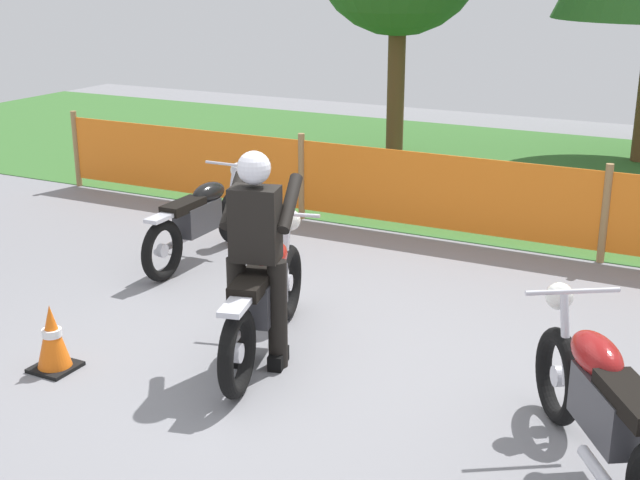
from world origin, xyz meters
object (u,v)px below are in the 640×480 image
motorcycle_lead (265,296)px  traffic_cone (52,338)px  motorcycle_third (604,408)px  rider_lead (257,252)px  motorcycle_trailing (201,219)px

motorcycle_lead → traffic_cone: 1.65m
motorcycle_third → rider_lead: rider_lead is taller
motorcycle_trailing → motorcycle_third: 4.97m
motorcycle_lead → motorcycle_third: motorcycle_third is taller
motorcycle_trailing → rider_lead: size_ratio=1.16×
motorcycle_trailing → motorcycle_lead: bearing=-134.0°
motorcycle_lead → rider_lead: rider_lead is taller
motorcycle_third → traffic_cone: bearing=62.6°
motorcycle_third → motorcycle_lead: bearing=44.0°
motorcycle_third → traffic_cone: size_ratio=3.47×
motorcycle_third → traffic_cone: motorcycle_third is taller
traffic_cone → rider_lead: bearing=31.1°
motorcycle_lead → traffic_cone: bearing=113.3°
motorcycle_third → traffic_cone: (-3.98, -0.37, -0.23)m
motorcycle_trailing → rider_lead: (1.79, -1.83, 0.47)m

